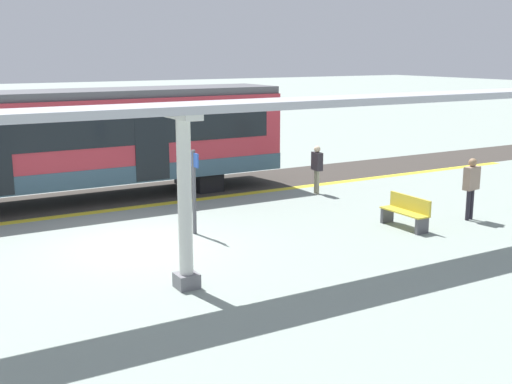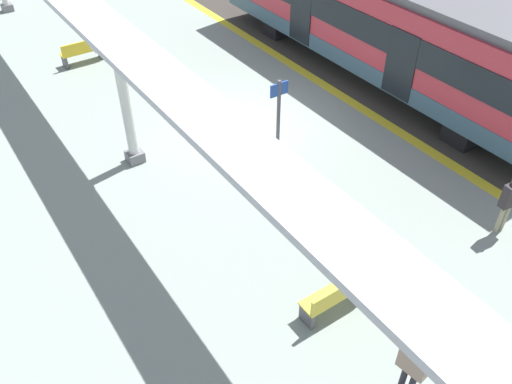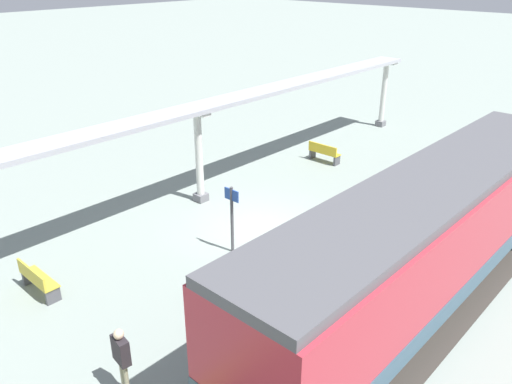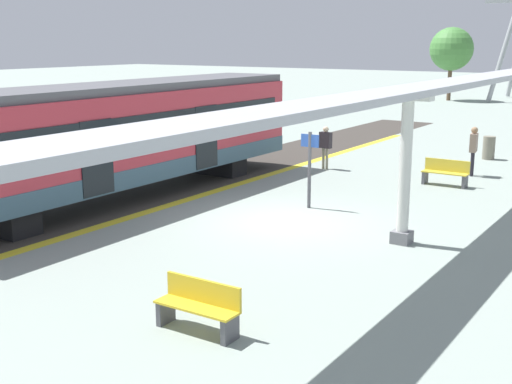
% 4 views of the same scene
% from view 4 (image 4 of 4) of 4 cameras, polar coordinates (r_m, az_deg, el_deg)
% --- Properties ---
extents(ground_plane, '(176.00, 176.00, 0.00)m').
position_cam_4_polar(ground_plane, '(17.89, 2.29, -2.47)').
color(ground_plane, gray).
extents(tactile_edge_strip, '(0.37, 34.82, 0.01)m').
position_cam_4_polar(tactile_edge_strip, '(19.97, -6.76, -0.92)').
color(tactile_edge_strip, gold).
rests_on(tactile_edge_strip, ground).
extents(trackbed, '(3.20, 46.82, 0.01)m').
position_cam_4_polar(trackbed, '(21.14, -10.46, -0.28)').
color(trackbed, '#38332D').
rests_on(trackbed, ground).
extents(train_near_carriage, '(2.65, 14.14, 3.48)m').
position_cam_4_polar(train_near_carriage, '(20.61, -11.17, 4.54)').
color(train_near_carriage, '#B02D39').
rests_on(train_near_carriage, ground).
extents(canopy_pillar_second, '(1.10, 0.44, 3.51)m').
position_cam_4_polar(canopy_pillar_second, '(15.89, 12.60, 1.87)').
color(canopy_pillar_second, slate).
rests_on(canopy_pillar_second, ground).
extents(canopy_beam, '(1.20, 27.79, 0.16)m').
position_cam_4_polar(canopy_beam, '(15.94, 13.31, 8.43)').
color(canopy_beam, '#A8AAB2').
rests_on(canopy_beam, canopy_pillar_nearest).
extents(bench_near_end, '(1.50, 0.44, 0.86)m').
position_cam_4_polar(bench_near_end, '(23.01, 15.88, 1.62)').
color(bench_near_end, gold).
rests_on(bench_near_end, ground).
extents(bench_mid_platform, '(1.50, 0.45, 0.86)m').
position_cam_4_polar(bench_mid_platform, '(11.20, -4.87, -9.63)').
color(bench_mid_platform, gold).
rests_on(bench_mid_platform, ground).
extents(trash_bin, '(0.48, 0.48, 0.93)m').
position_cam_4_polar(trash_bin, '(28.67, 19.25, 3.58)').
color(trash_bin, slate).
rests_on(trash_bin, ground).
extents(platform_info_sign, '(0.56, 0.10, 2.20)m').
position_cam_4_polar(platform_info_sign, '(19.04, 4.60, 2.53)').
color(platform_info_sign, '#4C4C51').
rests_on(platform_info_sign, ground).
extents(passenger_waiting_near_edge, '(0.49, 0.27, 1.61)m').
position_cam_4_polar(passenger_waiting_near_edge, '(25.04, 5.95, 4.23)').
color(passenger_waiting_near_edge, gray).
rests_on(passenger_waiting_near_edge, ground).
extents(passenger_by_the_benches, '(0.30, 0.53, 1.75)m').
position_cam_4_polar(passenger_by_the_benches, '(24.84, 18.07, 3.81)').
color(passenger_by_the_benches, '#222029').
rests_on(passenger_by_the_benches, ground).
extents(tree_centre_background, '(3.41, 3.41, 5.75)m').
position_cam_4_polar(tree_centre_background, '(56.23, 16.34, 11.61)').
color(tree_centre_background, brown).
rests_on(tree_centre_background, ground).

